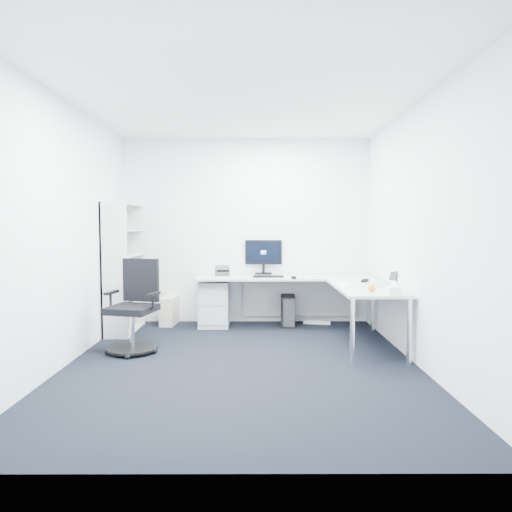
{
  "coord_description": "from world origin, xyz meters",
  "views": [
    {
      "loc": [
        0.13,
        -4.64,
        1.43
      ],
      "look_at": [
        0.15,
        1.05,
        1.05
      ],
      "focal_mm": 32.0,
      "sensor_mm": 36.0,
      "label": 1
    }
  ],
  "objects_px": {
    "task_chair": "(132,306)",
    "monitor": "(263,257)",
    "laptop": "(377,276)",
    "l_desk": "(286,306)",
    "bookshelf": "(124,268)"
  },
  "relations": [
    {
      "from": "l_desk",
      "to": "monitor",
      "type": "height_order",
      "value": "monitor"
    },
    {
      "from": "task_chair",
      "to": "monitor",
      "type": "relative_size",
      "value": 1.93
    },
    {
      "from": "task_chair",
      "to": "monitor",
      "type": "height_order",
      "value": "monitor"
    },
    {
      "from": "l_desk",
      "to": "bookshelf",
      "type": "distance_m",
      "value": 2.23
    },
    {
      "from": "l_desk",
      "to": "task_chair",
      "type": "relative_size",
      "value": 2.34
    },
    {
      "from": "bookshelf",
      "to": "l_desk",
      "type": "bearing_deg",
      "value": -1.32
    },
    {
      "from": "task_chair",
      "to": "monitor",
      "type": "xyz_separation_m",
      "value": [
        1.51,
        1.59,
        0.45
      ]
    },
    {
      "from": "l_desk",
      "to": "monitor",
      "type": "bearing_deg",
      "value": 114.79
    },
    {
      "from": "l_desk",
      "to": "bookshelf",
      "type": "height_order",
      "value": "bookshelf"
    },
    {
      "from": "bookshelf",
      "to": "monitor",
      "type": "xyz_separation_m",
      "value": [
        1.89,
        0.57,
        0.11
      ]
    },
    {
      "from": "monitor",
      "to": "laptop",
      "type": "relative_size",
      "value": 1.63
    },
    {
      "from": "bookshelf",
      "to": "laptop",
      "type": "relative_size",
      "value": 5.21
    },
    {
      "from": "l_desk",
      "to": "monitor",
      "type": "relative_size",
      "value": 4.53
    },
    {
      "from": "l_desk",
      "to": "monitor",
      "type": "distance_m",
      "value": 0.92
    },
    {
      "from": "task_chair",
      "to": "laptop",
      "type": "bearing_deg",
      "value": 20.09
    }
  ]
}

